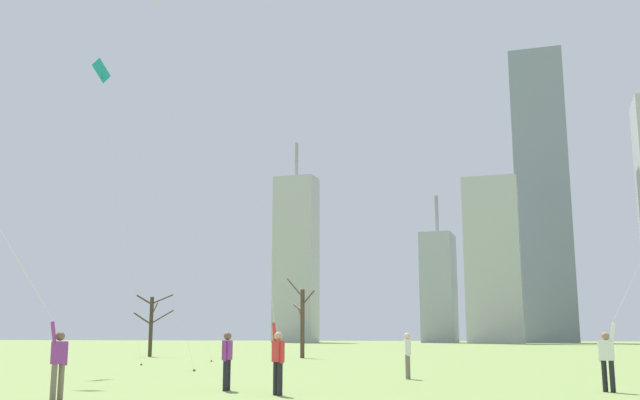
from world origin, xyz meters
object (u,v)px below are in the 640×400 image
object	(u,v)px
bare_tree_far_right_edge	(302,320)
kite_flyer_midfield_right_blue	(263,216)
bare_tree_leftmost	(151,323)
kite_flyer_foreground_right_purple	(20,291)
distant_kite_high_overhead_teal	(104,88)
kite_flyer_foreground_left_green	(639,287)
bystander_watching_nearby	(227,358)
bystander_strolling_midfield	(408,353)
distant_kite_drifting_left_yellow	(166,51)

from	to	relation	value
bare_tree_far_right_edge	kite_flyer_midfield_right_blue	bearing A→B (deg)	-73.23
bare_tree_leftmost	kite_flyer_foreground_right_purple	bearing A→B (deg)	-63.86
distant_kite_high_overhead_teal	kite_flyer_foreground_left_green	bearing A→B (deg)	-19.61
kite_flyer_foreground_left_green	bystander_watching_nearby	distance (m)	11.43
kite_flyer_foreground_left_green	kite_flyer_midfield_right_blue	bearing A→B (deg)	-171.80
kite_flyer_midfield_right_blue	distant_kite_high_overhead_teal	xyz separation A→B (m)	(-12.52, 9.60, 8.59)
bystander_strolling_midfield	bare_tree_leftmost	distance (m)	32.11
kite_flyer_foreground_right_purple	bare_tree_leftmost	xyz separation A→B (m)	(-16.73, 34.08, -0.05)
kite_flyer_midfield_right_blue	distant_kite_high_overhead_teal	world-z (taller)	kite_flyer_midfield_right_blue
distant_kite_drifting_left_yellow	bare_tree_far_right_edge	bearing A→B (deg)	49.75
bare_tree_far_right_edge	kite_flyer_foreground_left_green	bearing A→B (deg)	-55.13
bystander_strolling_midfield	bare_tree_far_right_edge	bearing A→B (deg)	117.75
distant_kite_drifting_left_yellow	distant_kite_high_overhead_teal	bearing A→B (deg)	-74.82
bystander_watching_nearby	bystander_strolling_midfield	xyz separation A→B (m)	(3.82, 7.01, 0.00)
bystander_watching_nearby	bystander_strolling_midfield	world-z (taller)	same
distant_kite_high_overhead_teal	bare_tree_far_right_edge	distance (m)	22.30
bystander_strolling_midfield	distant_kite_drifting_left_yellow	bearing A→B (deg)	142.87
bystander_strolling_midfield	distant_kite_high_overhead_teal	size ratio (longest dim) A/B	0.11
kite_flyer_midfield_right_blue	bare_tree_leftmost	bearing A→B (deg)	125.74
kite_flyer_midfield_right_blue	bystander_strolling_midfield	bearing A→B (deg)	65.19
kite_flyer_foreground_left_green	bare_tree_far_right_edge	xyz separation A→B (m)	(-18.90, 27.12, -0.22)
distant_kite_drifting_left_yellow	distant_kite_high_overhead_teal	world-z (taller)	distant_kite_drifting_left_yellow
bystander_watching_nearby	bystander_strolling_midfield	size ratio (longest dim) A/B	1.00
bystander_strolling_midfield	bare_tree_leftmost	bearing A→B (deg)	136.96
kite_flyer_foreground_right_purple	kite_flyer_foreground_left_green	bearing A→B (deg)	27.16
bystander_watching_nearby	bystander_strolling_midfield	distance (m)	7.99
bystander_strolling_midfield	kite_flyer_foreground_left_green	bearing A→B (deg)	-34.61
kite_flyer_midfield_right_blue	bare_tree_far_right_edge	bearing A→B (deg)	106.77
kite_flyer_midfield_right_blue	distant_kite_high_overhead_teal	bearing A→B (deg)	142.51
kite_flyer_foreground_left_green	kite_flyer_midfield_right_blue	size ratio (longest dim) A/B	0.92
bystander_watching_nearby	distant_kite_drifting_left_yellow	world-z (taller)	distant_kite_drifting_left_yellow
kite_flyer_foreground_right_purple	bystander_strolling_midfield	bearing A→B (deg)	61.18
kite_flyer_midfield_right_blue	distant_kite_drifting_left_yellow	world-z (taller)	distant_kite_drifting_left_yellow
bystander_watching_nearby	distant_kite_high_overhead_teal	xyz separation A→B (m)	(-11.71, 10.12, 12.69)
kite_flyer_midfield_right_blue	distant_kite_drifting_left_yellow	xyz separation A→B (m)	(-15.48, 20.50, 15.18)
distant_kite_high_overhead_teal	bare_tree_far_right_edge	bearing A→B (deg)	78.39
distant_kite_drifting_left_yellow	bare_tree_leftmost	size ratio (longest dim) A/B	5.38
kite_flyer_foreground_left_green	bystander_watching_nearby	size ratio (longest dim) A/B	10.51
bystander_watching_nearby	distant_kite_drifting_left_yellow	distance (m)	32.06
kite_flyer_foreground_right_purple	distant_kite_drifting_left_yellow	size ratio (longest dim) A/B	0.53
kite_flyer_foreground_right_purple	kite_flyer_midfield_right_blue	distance (m)	7.23
kite_flyer_foreground_right_purple	bare_tree_far_right_edge	size ratio (longest dim) A/B	2.32
kite_flyer_foreground_right_purple	distant_kite_high_overhead_teal	bearing A→B (deg)	119.96
kite_flyer_midfield_right_blue	distant_kite_drifting_left_yellow	bearing A→B (deg)	127.06
kite_flyer_midfield_right_blue	bare_tree_leftmost	distance (m)	35.07
kite_flyer_midfield_right_blue	bare_tree_far_right_edge	xyz separation A→B (m)	(-8.62, 28.60, -2.41)
distant_kite_drifting_left_yellow	bare_tree_far_right_edge	distance (m)	20.54
bystander_strolling_midfield	distant_kite_drifting_left_yellow	distance (m)	30.15
kite_flyer_foreground_right_purple	distant_kite_high_overhead_teal	distance (m)	20.84
bystander_strolling_midfield	bare_tree_leftmost	xyz separation A→B (m)	(-23.44, 21.89, 1.57)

